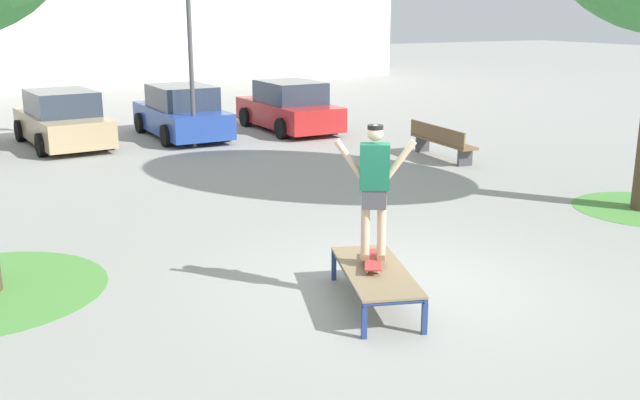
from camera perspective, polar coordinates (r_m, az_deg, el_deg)
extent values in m
plane|color=#999993|center=(9.78, 6.45, -6.65)|extent=(120.00, 120.00, 0.00)
cube|color=navy|center=(9.81, 1.10, -5.30)|extent=(0.08, 0.08, 0.38)
cube|color=navy|center=(9.96, 5.08, -5.05)|extent=(0.08, 0.08, 0.38)
cube|color=navy|center=(8.15, 3.52, -9.69)|extent=(0.08, 0.08, 0.38)
cube|color=navy|center=(8.32, 8.29, -9.28)|extent=(0.08, 0.08, 0.38)
cylinder|color=navy|center=(8.89, 2.21, -6.01)|extent=(0.62, 1.83, 0.05)
cylinder|color=navy|center=(9.05, 6.57, -5.72)|extent=(0.62, 1.83, 0.05)
cylinder|color=navy|center=(9.81, 3.13, -4.00)|extent=(0.74, 0.28, 0.05)
cylinder|color=navy|center=(8.14, 5.97, -8.11)|extent=(0.74, 0.28, 0.05)
cube|color=#847051|center=(8.95, 4.42, -5.63)|extent=(1.30, 2.04, 0.03)
cube|color=#B23333|center=(9.05, 4.21, -4.73)|extent=(0.58, 0.79, 0.02)
cylinder|color=silver|center=(9.33, 3.73, -4.47)|extent=(0.05, 0.06, 0.06)
cylinder|color=silver|center=(9.33, 4.65, -4.48)|extent=(0.05, 0.06, 0.06)
cylinder|color=silver|center=(8.81, 3.72, -5.67)|extent=(0.05, 0.06, 0.06)
cylinder|color=silver|center=(8.81, 4.70, -5.69)|extent=(0.05, 0.06, 0.06)
cylinder|color=beige|center=(8.92, 3.62, -2.19)|extent=(0.11, 0.11, 0.82)
cube|color=#99704C|center=(9.08, 3.58, -4.36)|extent=(0.21, 0.26, 0.07)
cylinder|color=beige|center=(8.92, 4.90, -2.21)|extent=(0.11, 0.11, 0.82)
cube|color=#99704C|center=(9.09, 4.84, -4.38)|extent=(0.21, 0.26, 0.07)
cube|color=#4C4C51|center=(8.82, 4.30, 0.13)|extent=(0.36, 0.33, 0.24)
cube|color=#196647|center=(8.73, 4.36, 2.67)|extent=(0.42, 0.37, 0.56)
cylinder|color=beige|center=(8.71, 2.39, 3.20)|extent=(0.38, 0.27, 0.52)
cylinder|color=beige|center=(8.72, 6.34, 3.13)|extent=(0.38, 0.27, 0.52)
sphere|color=beige|center=(8.65, 4.41, 5.33)|extent=(0.20, 0.20, 0.20)
cylinder|color=black|center=(8.64, 4.42, 5.78)|extent=(0.19, 0.19, 0.05)
cube|color=tan|center=(20.76, -19.75, 5.50)|extent=(2.12, 4.35, 0.70)
cube|color=#2D3847|center=(20.52, -19.81, 7.29)|extent=(1.77, 2.25, 0.64)
cylinder|color=black|center=(21.88, -22.69, 5.10)|extent=(0.28, 0.62, 0.60)
cylinder|color=black|center=(22.24, -18.39, 5.63)|extent=(0.28, 0.62, 0.60)
cylinder|color=black|center=(19.36, -21.21, 4.11)|extent=(0.28, 0.62, 0.60)
cylinder|color=black|center=(19.76, -16.40, 4.72)|extent=(0.28, 0.62, 0.60)
cube|color=#28479E|center=(21.27, -10.94, 6.30)|extent=(1.82, 4.25, 0.70)
cube|color=#2D3847|center=(21.04, -10.90, 8.06)|extent=(1.62, 2.14, 0.64)
cylinder|color=black|center=(22.30, -14.06, 5.97)|extent=(0.24, 0.61, 0.60)
cylinder|color=black|center=(22.78, -9.91, 6.37)|extent=(0.24, 0.61, 0.60)
cylinder|color=black|center=(19.82, -12.07, 5.02)|extent=(0.24, 0.61, 0.60)
cylinder|color=black|center=(20.37, -7.48, 5.48)|extent=(0.24, 0.61, 0.60)
cube|color=red|center=(22.11, -2.54, 6.87)|extent=(1.82, 4.25, 0.70)
cube|color=#2D3847|center=(21.89, -2.38, 8.56)|extent=(1.62, 2.14, 0.64)
cylinder|color=black|center=(22.96, -5.90, 6.58)|extent=(0.24, 0.61, 0.60)
cylinder|color=black|center=(23.67, -2.09, 6.89)|extent=(0.24, 0.61, 0.60)
cylinder|color=black|center=(20.61, -3.04, 5.69)|extent=(0.24, 0.61, 0.60)
cylinder|color=black|center=(21.40, 1.08, 6.05)|extent=(0.24, 0.61, 0.60)
cube|color=brown|center=(18.04, 9.74, 4.61)|extent=(0.60, 2.42, 0.06)
cube|color=brown|center=(17.90, 9.23, 5.26)|extent=(0.20, 2.40, 0.36)
cube|color=#424247|center=(18.88, 8.13, 4.41)|extent=(0.38, 0.11, 0.40)
cube|color=#424247|center=(17.31, 11.43, 3.32)|extent=(0.38, 0.11, 0.40)
cylinder|color=#4C4C51|center=(19.28, -10.27, 12.18)|extent=(0.12, 0.12, 5.50)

